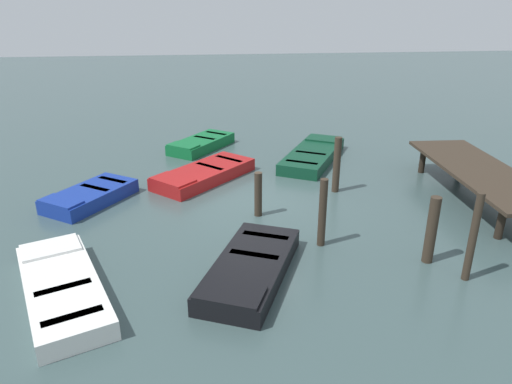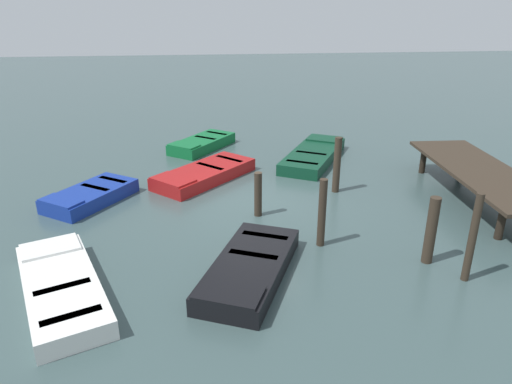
{
  "view_description": "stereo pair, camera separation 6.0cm",
  "coord_description": "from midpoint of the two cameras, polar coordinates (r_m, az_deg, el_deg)",
  "views": [
    {
      "loc": [
        12.59,
        -1.5,
        5.56
      ],
      "look_at": [
        0.0,
        0.0,
        0.35
      ],
      "focal_mm": 33.12,
      "sensor_mm": 36.0,
      "label": 1
    },
    {
      "loc": [
        12.6,
        -1.44,
        5.56
      ],
      "look_at": [
        0.0,
        0.0,
        0.35
      ],
      "focal_mm": 33.12,
      "sensor_mm": 36.0,
      "label": 2
    }
  ],
  "objects": [
    {
      "name": "rowboat_black",
      "position": [
        10.22,
        -0.86,
        -9.18
      ],
      "size": [
        3.68,
        2.64,
        0.46
      ],
      "rotation": [
        0.0,
        0.0,
        5.88
      ],
      "color": "black",
      "rests_on": "ground_plane"
    },
    {
      "name": "mooring_piling_near_left",
      "position": [
        12.83,
        0.13,
        -0.28
      ],
      "size": [
        0.21,
        0.21,
        1.25
      ],
      "primitive_type": "cylinder",
      "color": "#33281E",
      "rests_on": "ground_plane"
    },
    {
      "name": "dock_segment",
      "position": [
        15.26,
        25.38,
        2.14
      ],
      "size": [
        6.13,
        2.23,
        0.95
      ],
      "rotation": [
        0.0,
        0.0,
        -0.04
      ],
      "color": "#33281E",
      "rests_on": "ground_plane"
    },
    {
      "name": "rowboat_red",
      "position": [
        15.63,
        -6.45,
        2.2
      ],
      "size": [
        3.6,
        3.54,
        0.46
      ],
      "rotation": [
        0.0,
        0.0,
        5.52
      ],
      "color": "maroon",
      "rests_on": "ground_plane"
    },
    {
      "name": "mooring_piling_far_left",
      "position": [
        10.72,
        24.58,
        -5.03
      ],
      "size": [
        0.16,
        0.16,
        2.0
      ],
      "primitive_type": "cylinder",
      "color": "#33281E",
      "rests_on": "ground_plane"
    },
    {
      "name": "rowboat_dark_green",
      "position": [
        17.57,
        6.8,
        4.47
      ],
      "size": [
        4.26,
        3.21,
        0.46
      ],
      "rotation": [
        0.0,
        0.0,
        2.64
      ],
      "color": "#0C3823",
      "rests_on": "ground_plane"
    },
    {
      "name": "rowboat_white",
      "position": [
        10.38,
        -22.55,
        -10.58
      ],
      "size": [
        3.95,
        2.68,
        0.46
      ],
      "rotation": [
        0.0,
        0.0,
        3.54
      ],
      "color": "silver",
      "rests_on": "ground_plane"
    },
    {
      "name": "mooring_piling_center",
      "position": [
        11.3,
        7.88,
        -2.5
      ],
      "size": [
        0.19,
        0.19,
        1.71
      ],
      "primitive_type": "cylinder",
      "color": "#33281E",
      "rests_on": "ground_plane"
    },
    {
      "name": "ground_plane",
      "position": [
        13.84,
        -0.12,
        -1.34
      ],
      "size": [
        80.0,
        80.0,
        0.0
      ],
      "primitive_type": "plane",
      "color": "#384C4C"
    },
    {
      "name": "mooring_piling_far_right",
      "position": [
        11.2,
        20.29,
        -4.34
      ],
      "size": [
        0.24,
        0.24,
        1.59
      ],
      "primitive_type": "cylinder",
      "color": "#33281E",
      "rests_on": "ground_plane"
    },
    {
      "name": "rowboat_blue",
      "position": [
        14.64,
        -19.55,
        -0.43
      ],
      "size": [
        2.96,
        2.62,
        0.46
      ],
      "rotation": [
        0.0,
        0.0,
        5.68
      ],
      "color": "navy",
      "rests_on": "ground_plane"
    },
    {
      "name": "mooring_piling_near_right",
      "position": [
        14.59,
        9.61,
        3.25
      ],
      "size": [
        0.22,
        0.22,
        1.73
      ],
      "primitive_type": "cylinder",
      "color": "#33281E",
      "rests_on": "ground_plane"
    },
    {
      "name": "rowboat_green",
      "position": [
        18.99,
        -6.74,
        5.84
      ],
      "size": [
        3.09,
        2.76,
        0.46
      ],
      "rotation": [
        0.0,
        0.0,
        5.64
      ],
      "color": "#0F602D",
      "rests_on": "ground_plane"
    }
  ]
}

